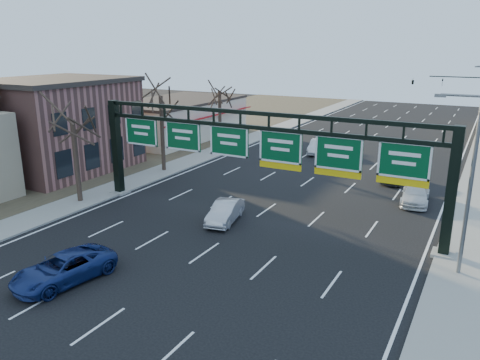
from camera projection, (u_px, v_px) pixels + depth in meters
The scene contains 18 objects.
ground at pixel (184, 267), 24.32m from camera, with size 160.00×160.00×0.00m, color black.
sidewalk_left at pixel (195, 159), 47.06m from camera, with size 3.00×120.00×0.12m, color gray.
sidewalk_right at pixel (477, 197), 35.26m from camera, with size 3.00×120.00×0.12m, color gray.
dirt_strip_left at pixel (105, 147), 52.69m from camera, with size 21.00×120.00×0.06m, color #473D2B.
lane_markings at pixel (315, 176), 41.17m from camera, with size 21.60×120.00×0.01m, color white.
sign_gantry at pixel (256, 151), 29.70m from camera, with size 24.60×1.20×7.20m.
brick_block at pixel (58, 125), 42.34m from camera, with size 10.40×12.40×8.30m.
cream_strip at pixel (177, 118), 58.00m from camera, with size 10.90×18.40×4.70m.
tree_gantry at pixel (71, 105), 32.45m from camera, with size 3.60×3.60×8.48m.
tree_mid at pixel (160, 84), 40.67m from camera, with size 3.60×3.60×9.24m.
tree_far at pixel (219, 81), 49.20m from camera, with size 3.60×3.60×8.86m.
streetlight_near at pixel (469, 177), 22.22m from camera, with size 2.15×0.22×9.00m.
traffic_signal_mast at pixel (440, 86), 66.51m from camera, with size 10.16×0.54×7.00m.
car_blue_suv at pixel (64, 268), 22.69m from camera, with size 2.34×5.07×1.41m, color navy.
car_silver_sedan at pixel (225, 212), 30.44m from camera, with size 1.44×4.14×1.36m, color #AEAEB3.
car_white_wagon at pixel (415, 194), 34.10m from camera, with size 1.87×4.60×1.34m, color silver.
car_grey_far at pixel (397, 174), 39.19m from camera, with size 1.66×4.12×1.40m, color #434649.
car_silver_distant at pixel (318, 147), 49.65m from camera, with size 1.54×4.42×1.45m, color #B8B8BE.
Camera 1 is at (13.18, -17.97, 11.15)m, focal length 35.00 mm.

